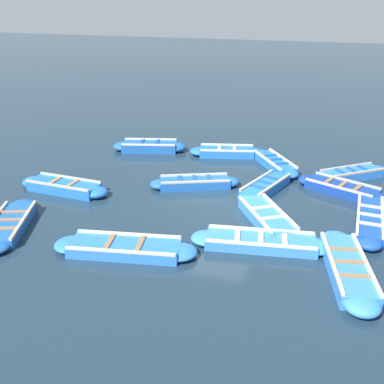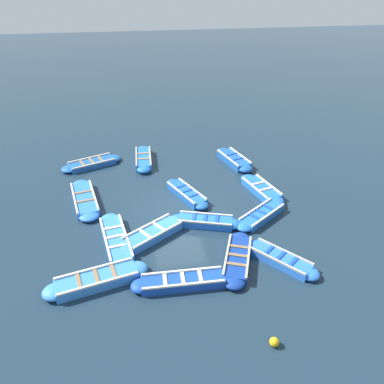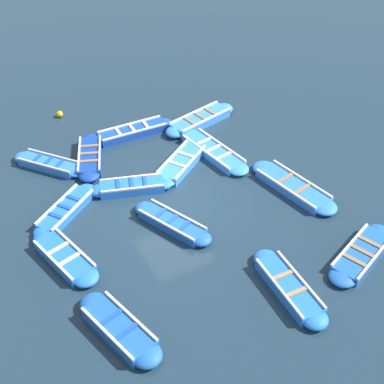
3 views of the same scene
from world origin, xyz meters
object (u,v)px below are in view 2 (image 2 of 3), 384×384
at_px(boat_outer_right, 153,234).
at_px(buoy_orange_near, 274,342).
at_px(boat_outer_left, 186,194).
at_px(boat_stern_in, 116,239).
at_px(boat_centre, 205,222).
at_px(boat_mid_row, 97,280).
at_px(boat_end_of_row, 92,163).
at_px(boat_drifting, 237,259).
at_px(boat_bow_out, 234,160).
at_px(boat_tucked, 280,259).
at_px(boat_near_quay, 85,199).
at_px(boat_broadside, 261,189).
at_px(boat_far_corner, 143,159).
at_px(boat_inner_gap, 262,215).
at_px(boat_alongside, 183,282).

xyz_separation_m(boat_outer_right, buoy_orange_near, (-3.17, 5.99, -0.02)).
distance_m(boat_outer_left, boat_stern_in, 4.66).
distance_m(boat_outer_right, boat_centre, 2.43).
bearing_deg(boat_outer_right, boat_mid_row, 47.62).
relative_size(boat_outer_left, boat_end_of_row, 0.92).
bearing_deg(boat_stern_in, boat_mid_row, 73.92).
bearing_deg(boat_mid_row, boat_drifting, -177.17).
height_order(boat_bow_out, boat_outer_right, boat_bow_out).
distance_m(boat_mid_row, boat_centre, 5.42).
height_order(boat_tucked, boat_near_quay, boat_tucked).
height_order(boat_broadside, boat_mid_row, boat_mid_row).
bearing_deg(buoy_orange_near, boat_far_corner, -76.95).
bearing_deg(boat_drifting, boat_near_quay, -42.00).
height_order(boat_tucked, boat_outer_left, boat_outer_left).
bearing_deg(boat_end_of_row, boat_inner_gap, 139.48).
height_order(boat_outer_right, boat_inner_gap, boat_outer_right).
bearing_deg(boat_centre, boat_bow_out, -116.74).
xyz_separation_m(boat_broadside, boat_near_quay, (8.83, -0.61, -0.02)).
relative_size(boat_outer_right, boat_inner_gap, 1.09).
height_order(boat_alongside, boat_tucked, boat_alongside).
relative_size(boat_drifting, boat_tucked, 1.16).
xyz_separation_m(boat_tucked, boat_end_of_row, (7.63, -9.79, -0.01)).
relative_size(boat_outer_right, boat_drifting, 0.98).
relative_size(boat_outer_right, boat_end_of_row, 0.94).
bearing_deg(boat_bow_out, boat_stern_in, 42.88).
bearing_deg(boat_bow_out, boat_inner_gap, 87.26).
xyz_separation_m(boat_inner_gap, boat_tucked, (0.29, 3.02, -0.00)).
xyz_separation_m(boat_drifting, boat_near_quay, (6.15, -5.54, -0.01)).
bearing_deg(boat_centre, buoy_orange_near, 96.95).
xyz_separation_m(boat_alongside, boat_outer_left, (-1.11, -6.02, -0.00)).
bearing_deg(boat_broadside, boat_bow_out, -82.05).
xyz_separation_m(boat_broadside, boat_end_of_row, (8.69, -4.54, -0.02)).
bearing_deg(boat_alongside, boat_outer_left, -100.48).
relative_size(boat_alongside, boat_far_corner, 1.07).
bearing_deg(boat_broadside, boat_outer_left, -3.35).
bearing_deg(buoy_orange_near, boat_outer_right, -62.12).
bearing_deg(boat_end_of_row, boat_outer_left, 138.28).
xyz_separation_m(boat_outer_right, boat_far_corner, (-0.08, -7.33, 0.01)).
distance_m(boat_drifting, boat_tucked, 1.65).
distance_m(boat_drifting, boat_near_quay, 8.28).
bearing_deg(boat_inner_gap, boat_drifting, 54.63).
distance_m(boat_inner_gap, buoy_orange_near, 6.79).
relative_size(boat_broadside, boat_centre, 1.04).
bearing_deg(boat_stern_in, buoy_orange_near, 128.61).
bearing_deg(boat_tucked, boat_near_quay, -36.96).
bearing_deg(boat_bow_out, boat_alongside, 64.29).
relative_size(boat_outer_right, boat_outer_left, 1.02).
bearing_deg(boat_end_of_row, boat_far_corner, -179.61).
relative_size(boat_drifting, boat_inner_gap, 1.11).
distance_m(boat_stern_in, buoy_orange_near, 7.54).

